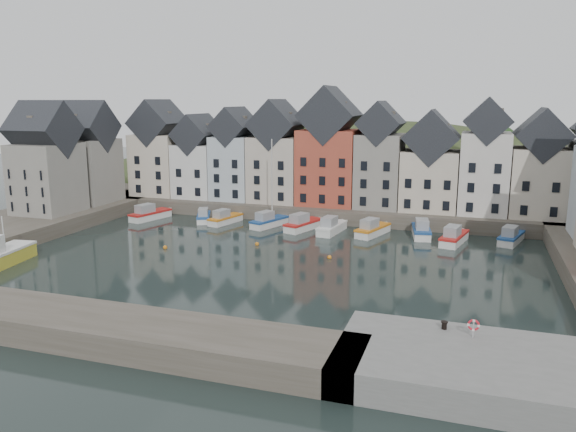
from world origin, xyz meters
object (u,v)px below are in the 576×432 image
at_px(boat_a, 149,214).
at_px(life_ring_post, 474,326).
at_px(mooring_bollard, 444,325).
at_px(boat_d, 268,221).

relative_size(boat_a, life_ring_post, 5.61).
bearing_deg(mooring_bollard, life_ring_post, -24.85).
height_order(boat_a, life_ring_post, life_ring_post).
height_order(boat_a, boat_d, boat_d).
height_order(boat_d, life_ring_post, boat_d).
relative_size(boat_d, life_ring_post, 9.68).
bearing_deg(boat_a, life_ring_post, -21.85).
distance_m(boat_a, mooring_bollard, 55.89).
relative_size(mooring_bollard, life_ring_post, 0.43).
distance_m(mooring_bollard, life_ring_post, 2.18).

